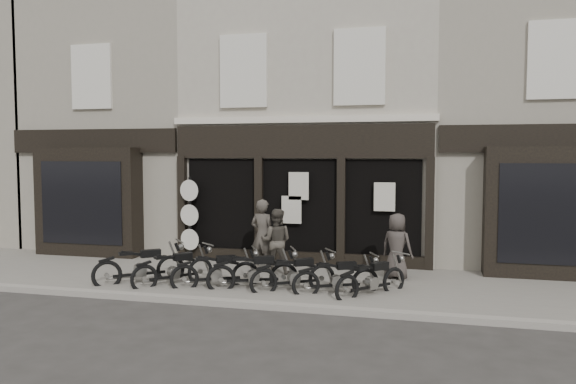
% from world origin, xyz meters
% --- Properties ---
extents(ground_plane, '(90.00, 90.00, 0.00)m').
position_xyz_m(ground_plane, '(0.00, 0.00, 0.00)').
color(ground_plane, '#2D2B28').
rests_on(ground_plane, ground).
extents(pavement, '(30.00, 4.20, 0.12)m').
position_xyz_m(pavement, '(0.00, 0.90, 0.06)').
color(pavement, slate).
rests_on(pavement, ground_plane).
extents(kerb, '(30.00, 0.25, 0.13)m').
position_xyz_m(kerb, '(0.00, -1.25, 0.07)').
color(kerb, gray).
rests_on(kerb, ground_plane).
extents(central_building, '(7.30, 6.22, 8.34)m').
position_xyz_m(central_building, '(0.00, 5.95, 4.08)').
color(central_building, '#A6A18E').
rests_on(central_building, ground).
extents(neighbour_left, '(5.60, 6.73, 8.34)m').
position_xyz_m(neighbour_left, '(-6.35, 5.90, 4.04)').
color(neighbour_left, gray).
rests_on(neighbour_left, ground).
extents(neighbour_right, '(5.60, 6.73, 8.34)m').
position_xyz_m(neighbour_right, '(6.35, 5.90, 4.04)').
color(neighbour_right, gray).
rests_on(neighbour_right, ground).
extents(motorcycle_0, '(1.80, 1.60, 1.04)m').
position_xyz_m(motorcycle_0, '(-3.14, -0.15, 0.41)').
color(motorcycle_0, black).
rests_on(motorcycle_0, ground).
extents(motorcycle_1, '(1.51, 1.68, 0.98)m').
position_xyz_m(motorcycle_1, '(-2.29, -0.13, 0.39)').
color(motorcycle_1, black).
rests_on(motorcycle_1, ground).
extents(motorcycle_2, '(1.86, 1.21, 0.98)m').
position_xyz_m(motorcycle_2, '(-1.25, -0.12, 0.39)').
color(motorcycle_2, black).
rests_on(motorcycle_2, ground).
extents(motorcycle_3, '(1.95, 1.12, 1.00)m').
position_xyz_m(motorcycle_3, '(-0.37, -0.06, 0.40)').
color(motorcycle_3, black).
rests_on(motorcycle_3, ground).
extents(motorcycle_4, '(1.78, 1.32, 0.96)m').
position_xyz_m(motorcycle_4, '(0.55, 0.00, 0.38)').
color(motorcycle_4, black).
rests_on(motorcycle_4, ground).
extents(motorcycle_5, '(1.82, 1.09, 0.94)m').
position_xyz_m(motorcycle_5, '(1.51, -0.04, 0.37)').
color(motorcycle_5, black).
rests_on(motorcycle_5, ground).
extents(motorcycle_6, '(1.48, 1.61, 0.94)m').
position_xyz_m(motorcycle_6, '(2.26, 0.00, 0.38)').
color(motorcycle_6, black).
rests_on(motorcycle_6, ground).
extents(man_left, '(0.75, 0.58, 1.85)m').
position_xyz_m(man_left, '(-0.69, 1.69, 1.04)').
color(man_left, '#423D36').
rests_on(man_left, pavement).
extents(man_centre, '(0.83, 0.67, 1.63)m').
position_xyz_m(man_centre, '(-0.28, 1.52, 0.93)').
color(man_centre, '#423D35').
rests_on(man_centre, pavement).
extents(man_right, '(0.90, 0.75, 1.58)m').
position_xyz_m(man_right, '(2.69, 1.62, 0.91)').
color(man_right, '#3B3431').
rests_on(man_right, pavement).
extents(advert_sign_post, '(0.60, 0.39, 2.47)m').
position_xyz_m(advert_sign_post, '(-3.13, 2.67, 1.20)').
color(advert_sign_post, black).
rests_on(advert_sign_post, ground).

